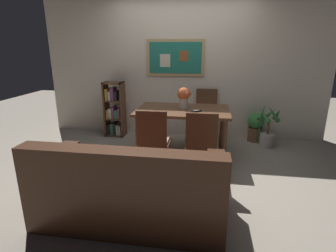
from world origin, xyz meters
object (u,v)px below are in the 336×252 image
Objects in this scene: flower_vase at (184,96)px; dining_chair_far_right at (206,110)px; potted_palm at (268,130)px; tv_remote at (197,111)px; dining_table at (183,115)px; potted_ivy at (255,126)px; dining_chair_near_right at (201,140)px; leather_couch at (130,191)px; bookshelf at (115,111)px; dining_chair_near_left at (153,137)px.

dining_chair_far_right is at bearing 65.56° from flower_vase.
potted_palm is 5.11× the size of tv_remote.
potted_palm is at bearing 20.75° from dining_table.
potted_ivy is at bearing 30.39° from flower_vase.
dining_chair_near_right is at bearing -81.57° from tv_remote.
leather_couch is at bearing -124.74° from dining_chair_near_right.
bookshelf reaches higher than dining_chair_far_right.
dining_table is at bearing -112.63° from dining_chair_far_right.
dining_table is 1.53m from potted_palm.
dining_chair_near_left is at bearing -133.50° from potted_ivy.
dining_chair_near_right is 2.30m from bookshelf.
bookshelf is at bearing -176.80° from dining_chair_far_right.
leather_couch is (-0.65, -0.94, -0.23)m from dining_chair_near_right.
dining_chair_near_right is 1.74× the size of potted_ivy.
leather_couch is (-0.33, -1.77, -0.33)m from dining_table.
potted_ivy is at bearing -1.51° from dining_chair_far_right.
dining_chair_near_left reaches higher than dining_table.
dining_table is 1.37× the size of bookshelf.
flower_vase reaches higher than dining_chair_far_right.
potted_ivy is 0.69× the size of potted_palm.
potted_palm is at bearing 38.43° from dining_chair_near_left.
bookshelf is (-1.37, 0.73, -0.16)m from dining_table.
bookshelf is 6.92× the size of tv_remote.
leather_couch is 2.87m from potted_palm.
dining_chair_near_right is 6.12× the size of tv_remote.
leather_couch is (-0.68, -2.60, -0.23)m from dining_chair_far_right.
tv_remote is (1.59, -0.88, 0.27)m from bookshelf.
leather_couch reaches higher than potted_palm.
flower_vase is at bearing 86.03° from dining_table.
dining_table is 1.86× the size of potted_palm.
dining_chair_near_left is at bearing -109.97° from dining_table.
dining_chair_near_left is at bearing 87.86° from leather_couch.
flower_vase is (0.01, 0.08, 0.28)m from dining_table.
dining_chair_far_right is at bearing 89.06° from dining_chair_near_right.
dining_chair_far_right is at bearing 67.37° from dining_table.
dining_chair_far_right is 0.51× the size of leather_couch.
potted_palm reaches higher than tv_remote.
potted_palm reaches higher than dining_table.
leather_couch is 1.75× the size of bookshelf.
flower_vase is at bearing 133.06° from tv_remote.
dining_chair_near_left is at bearing 178.43° from dining_chair_near_right.
dining_chair_near_right is at bearing 55.26° from leather_couch.
leather_couch is at bearing -126.97° from potted_palm.
dining_chair_far_right is 0.91m from flower_vase.
bookshelf is (-1.69, 1.56, -0.06)m from dining_chair_near_right.
dining_table is 1.56m from bookshelf.
bookshelf is 1.83m from tv_remote.
dining_table is 1.55× the size of dining_chair_far_right.
leather_couch is at bearing -121.43° from potted_ivy.
dining_chair_near_right is 1.75m from potted_palm.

